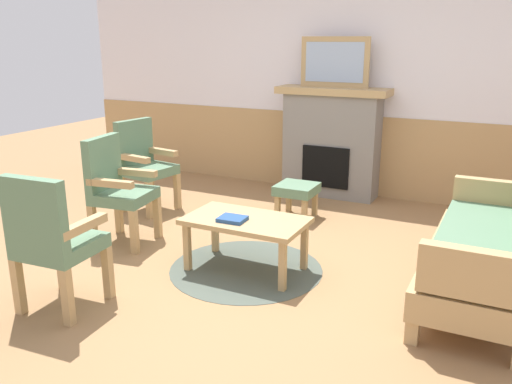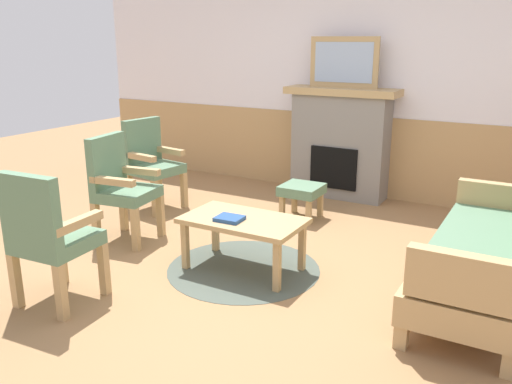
% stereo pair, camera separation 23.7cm
% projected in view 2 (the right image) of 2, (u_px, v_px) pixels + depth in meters
% --- Properties ---
extents(ground_plane, '(14.00, 14.00, 0.00)m').
position_uv_depth(ground_plane, '(235.00, 266.00, 4.41)').
color(ground_plane, '#997047').
extents(wall_back, '(7.20, 0.14, 2.70)m').
position_uv_depth(wall_back, '(350.00, 83.00, 6.22)').
color(wall_back, white).
rests_on(wall_back, ground_plane).
extents(fireplace, '(1.30, 0.44, 1.28)m').
position_uv_depth(fireplace, '(340.00, 142.00, 6.19)').
color(fireplace, gray).
rests_on(fireplace, ground_plane).
extents(framed_picture, '(0.80, 0.04, 0.56)m').
position_uv_depth(framed_picture, '(344.00, 62.00, 5.94)').
color(framed_picture, tan).
rests_on(framed_picture, fireplace).
extents(couch, '(0.70, 1.80, 0.98)m').
position_uv_depth(couch, '(487.00, 252.00, 3.67)').
color(couch, tan).
rests_on(couch, ground_plane).
extents(coffee_table, '(0.96, 0.56, 0.44)m').
position_uv_depth(coffee_table, '(243.00, 225.00, 4.24)').
color(coffee_table, tan).
rests_on(coffee_table, ground_plane).
extents(round_rug, '(1.25, 1.25, 0.01)m').
position_uv_depth(round_rug, '(244.00, 269.00, 4.35)').
color(round_rug, '#4C564C').
rests_on(round_rug, ground_plane).
extents(book_on_table, '(0.22, 0.19, 0.03)m').
position_uv_depth(book_on_table, '(229.00, 218.00, 4.17)').
color(book_on_table, navy).
rests_on(book_on_table, coffee_table).
extents(footstool, '(0.40, 0.40, 0.36)m').
position_uv_depth(footstool, '(302.00, 192.00, 5.50)').
color(footstool, tan).
rests_on(footstool, ground_plane).
extents(armchair_near_fireplace, '(0.55, 0.55, 0.98)m').
position_uv_depth(armchair_near_fireplace, '(151.00, 160.00, 5.80)').
color(armchair_near_fireplace, tan).
rests_on(armchair_near_fireplace, ground_plane).
extents(armchair_by_window_left, '(0.54, 0.54, 0.98)m').
position_uv_depth(armchair_by_window_left, '(120.00, 184.00, 4.85)').
color(armchair_by_window_left, tan).
rests_on(armchair_by_window_left, ground_plane).
extents(armchair_front_left, '(0.51, 0.51, 0.98)m').
position_uv_depth(armchair_front_left, '(48.00, 233.00, 3.62)').
color(armchair_front_left, tan).
rests_on(armchair_front_left, ground_plane).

